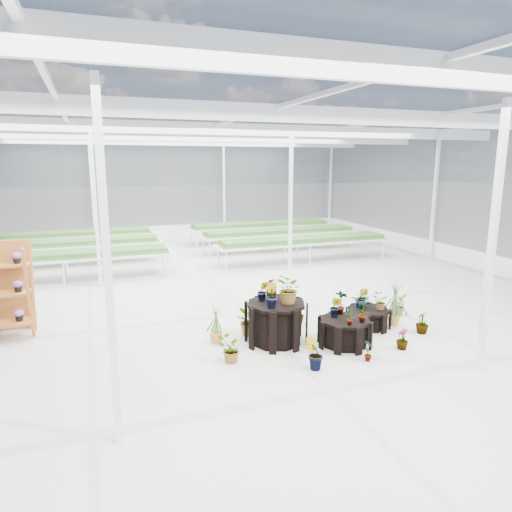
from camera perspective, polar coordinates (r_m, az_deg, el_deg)
name	(u,v)px	position (r m, az deg, el deg)	size (l,w,h in m)	color
ground_plane	(242,317)	(10.67, -1.75, -7.62)	(24.00, 24.00, 0.00)	gray
greenhouse_shell	(241,221)	(10.16, -1.83, 4.45)	(18.00, 24.00, 4.50)	white
steel_frame	(241,221)	(10.16, -1.83, 4.45)	(18.00, 24.00, 4.50)	silver
nursery_benches	(182,246)	(17.34, -9.26, 1.20)	(16.00, 7.00, 0.84)	silver
plinth_tall	(276,323)	(9.11, 2.52, -8.31)	(1.21, 1.21, 0.82)	black
plinth_mid	(345,332)	(9.18, 11.01, -9.33)	(1.02, 1.02, 0.54)	black
plinth_low	(368,318)	(10.26, 13.81, -7.53)	(0.93, 0.93, 0.42)	black
nursery_plants	(318,310)	(9.55, 7.71, -6.73)	(4.99, 2.50, 1.42)	#335823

